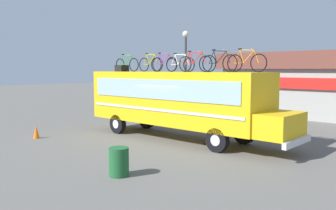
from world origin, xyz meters
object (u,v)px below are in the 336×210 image
(rooftop_bicycle_4, at_px, (180,64))
(luggage_bag_1, at_px, (122,68))
(rooftop_bicycle_5, at_px, (195,63))
(rooftop_bicycle_3, at_px, (164,64))
(rooftop_bicycle_6, at_px, (219,63))
(trash_bin, at_px, (119,162))
(rooftop_bicycle_7, at_px, (246,62))
(traffic_cone, at_px, (36,132))
(street_lamp, at_px, (186,62))
(rooftop_bicycle_2, at_px, (151,64))
(rooftop_bicycle_1, at_px, (127,64))
(bus, at_px, (178,99))

(rooftop_bicycle_4, bearing_deg, luggage_bag_1, -177.86)
(rooftop_bicycle_4, xyz_separation_m, rooftop_bicycle_5, (1.18, -0.38, 0.02))
(rooftop_bicycle_3, distance_m, rooftop_bicycle_6, 3.25)
(trash_bin, bearing_deg, rooftop_bicycle_3, 121.29)
(rooftop_bicycle_7, distance_m, trash_bin, 6.68)
(traffic_cone, height_order, street_lamp, street_lamp)
(rooftop_bicycle_2, distance_m, rooftop_bicycle_3, 1.15)
(rooftop_bicycle_7, bearing_deg, rooftop_bicycle_4, -176.87)
(luggage_bag_1, relative_size, trash_bin, 0.63)
(rooftop_bicycle_2, distance_m, rooftop_bicycle_5, 3.37)
(rooftop_bicycle_1, bearing_deg, rooftop_bicycle_5, -0.68)
(rooftop_bicycle_5, bearing_deg, rooftop_bicycle_4, 162.04)
(bus, height_order, rooftop_bicycle_7, rooftop_bicycle_7)
(rooftop_bicycle_7, height_order, trash_bin, rooftop_bicycle_7)
(rooftop_bicycle_2, xyz_separation_m, trash_bin, (4.59, -5.93, -3.04))
(rooftop_bicycle_4, height_order, rooftop_bicycle_5, rooftop_bicycle_5)
(bus, relative_size, rooftop_bicycle_4, 6.20)
(rooftop_bicycle_6, relative_size, trash_bin, 2.01)
(rooftop_bicycle_4, distance_m, street_lamp, 5.76)
(rooftop_bicycle_4, bearing_deg, traffic_cone, -137.10)
(rooftop_bicycle_7, bearing_deg, street_lamp, 146.86)
(rooftop_bicycle_2, distance_m, rooftop_bicycle_7, 5.46)
(luggage_bag_1, distance_m, rooftop_bicycle_3, 2.92)
(traffic_cone, bearing_deg, bus, 42.04)
(rooftop_bicycle_5, bearing_deg, rooftop_bicycle_2, 169.41)
(rooftop_bicycle_5, xyz_separation_m, trash_bin, (1.28, -5.31, -3.03))
(rooftop_bicycle_7, bearing_deg, trash_bin, -98.36)
(rooftop_bicycle_4, height_order, traffic_cone, rooftop_bicycle_4)
(street_lamp, bearing_deg, rooftop_bicycle_1, -88.27)
(luggage_bag_1, bearing_deg, rooftop_bicycle_3, 2.94)
(rooftop_bicycle_7, relative_size, traffic_cone, 2.92)
(rooftop_bicycle_1, xyz_separation_m, trash_bin, (5.76, -5.37, -3.03))
(trash_bin, bearing_deg, rooftop_bicycle_1, 137.02)
(bus, distance_m, traffic_cone, 6.75)
(rooftop_bicycle_2, height_order, rooftop_bicycle_6, rooftop_bicycle_6)
(rooftop_bicycle_3, distance_m, rooftop_bicycle_4, 1.01)
(rooftop_bicycle_4, height_order, rooftop_bicycle_6, rooftop_bicycle_6)
(rooftop_bicycle_2, relative_size, traffic_cone, 2.74)
(rooftop_bicycle_6, relative_size, traffic_cone, 2.84)
(luggage_bag_1, distance_m, traffic_cone, 5.38)
(rooftop_bicycle_6, bearing_deg, bus, -179.48)
(rooftop_bicycle_2, distance_m, rooftop_bicycle_6, 4.39)
(rooftop_bicycle_2, distance_m, traffic_cone, 6.36)
(rooftop_bicycle_1, height_order, trash_bin, rooftop_bicycle_1)
(bus, bearing_deg, trash_bin, -66.08)
(rooftop_bicycle_4, distance_m, rooftop_bicycle_7, 3.32)
(rooftop_bicycle_5, distance_m, rooftop_bicycle_7, 2.21)
(rooftop_bicycle_2, bearing_deg, rooftop_bicycle_7, -0.60)
(rooftop_bicycle_6, xyz_separation_m, rooftop_bicycle_7, (1.08, 0.30, 0.00))
(rooftop_bicycle_5, bearing_deg, rooftop_bicycle_1, 179.32)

